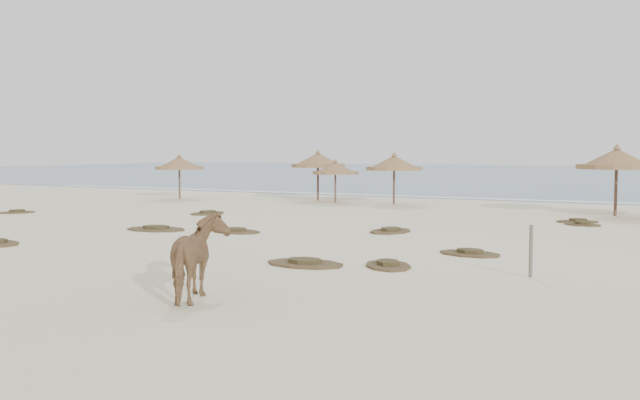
{
  "coord_description": "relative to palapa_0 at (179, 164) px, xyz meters",
  "views": [
    {
      "loc": [
        11.29,
        -16.52,
        2.94
      ],
      "look_at": [
        -0.04,
        5.0,
        1.23
      ],
      "focal_mm": 40.0,
      "sensor_mm": 36.0,
      "label": 1
    }
  ],
  "objects": [
    {
      "name": "scrub_6",
      "position": [
        7.8,
        -7.65,
        -2.07
      ],
      "size": [
        1.36,
        2.04,
        0.16
      ],
      "rotation": [
        0.0,
        0.0,
        1.6
      ],
      "color": "#503E23",
      "rests_on": "ground"
    },
    {
      "name": "scrub_1",
      "position": [
        10.11,
        -13.89,
        -2.07
      ],
      "size": [
        2.48,
        1.71,
        0.16
      ],
      "rotation": [
        0.0,
        0.0,
        0.08
      ],
      "color": "#503E23",
      "rests_on": "ground"
    },
    {
      "name": "fence_post_near",
      "position": [
        17.79,
        -21.3,
        -1.54
      ],
      "size": [
        0.11,
        0.11,
        1.17
      ],
      "primitive_type": "cylinder",
      "rotation": [
        0.0,
        0.0,
        -0.39
      ],
      "color": "brown",
      "rests_on": "ground"
    },
    {
      "name": "scrub_9",
      "position": [
        18.85,
        -18.34,
        -2.07
      ],
      "size": [
        2.17,
        1.44,
        0.16
      ],
      "rotation": [
        0.0,
        0.0,
        3.12
      ],
      "color": "#503E23",
      "rests_on": "ground"
    },
    {
      "name": "scrub_3",
      "position": [
        18.0,
        -10.46,
        -2.07
      ],
      "size": [
        1.42,
        2.09,
        0.16
      ],
      "rotation": [
        0.0,
        0.0,
        1.52
      ],
      "color": "#503E23",
      "rests_on": "ground"
    },
    {
      "name": "palapa_4",
      "position": [
        24.53,
        0.03,
        0.38
      ],
      "size": [
        4.57,
        4.57,
        3.23
      ],
      "rotation": [
        0.0,
        0.0,
        -0.43
      ],
      "color": "#513829",
      "rests_on": "ground"
    },
    {
      "name": "palapa_0",
      "position": [
        0.0,
        0.0,
        0.0
      ],
      "size": [
        3.64,
        3.64,
        2.74
      ],
      "rotation": [
        0.0,
        0.0,
        0.29
      ],
      "color": "#513829",
      "rests_on": "ground"
    },
    {
      "name": "scrub_2",
      "position": [
        13.14,
        -13.15,
        -2.07
      ],
      "size": [
        2.01,
        1.37,
        0.16
      ],
      "rotation": [
        0.0,
        0.0,
        3.08
      ],
      "color": "#503E23",
      "rests_on": "ground"
    },
    {
      "name": "scrub_4",
      "position": [
        22.09,
        -14.62,
        -2.07
      ],
      "size": [
        1.97,
        1.46,
        0.16
      ],
      "rotation": [
        0.0,
        0.0,
        2.97
      ],
      "color": "#503E23",
      "rests_on": "ground"
    },
    {
      "name": "scrub_12",
      "position": [
        20.84,
        -17.62,
        -2.07
      ],
      "size": [
        1.89,
        2.07,
        0.16
      ],
      "rotation": [
        0.0,
        0.0,
        2.15
      ],
      "color": "#503E23",
      "rests_on": "ground"
    },
    {
      "name": "scrub_10",
      "position": [
        23.81,
        -4.87,
        -2.07
      ],
      "size": [
        1.66,
        1.31,
        0.16
      ],
      "rotation": [
        0.0,
        0.0,
        2.86
      ],
      "color": "#503E23",
      "rests_on": "ground"
    },
    {
      "name": "fence_post_far",
      "position": [
        24.33,
        -17.46,
        -1.52
      ],
      "size": [
        0.11,
        0.11,
        1.22
      ],
      "primitive_type": "cylinder",
      "rotation": [
        0.0,
        0.0,
        0.37
      ],
      "color": "brown",
      "rests_on": "ground"
    },
    {
      "name": "foam_line",
      "position": [
        16.32,
        8.35,
        -2.12
      ],
      "size": [
        70.0,
        0.6,
        0.01
      ],
      "primitive_type": "cube",
      "color": "white",
      "rests_on": "ground"
    },
    {
      "name": "scrub_8",
      "position": [
        -0.45,
        -11.38,
        -2.07
      ],
      "size": [
        1.79,
        1.97,
        0.16
      ],
      "rotation": [
        0.0,
        0.0,
        1.01
      ],
      "color": "#503E23",
      "rests_on": "ground"
    },
    {
      "name": "ground",
      "position": [
        16.32,
        -17.65,
        -2.12
      ],
      "size": [
        160.0,
        160.0,
        0.0
      ],
      "primitive_type": "plane",
      "color": "beige",
      "rests_on": "ground"
    },
    {
      "name": "palapa_3",
      "position": [
        13.19,
        1.86,
        0.08
      ],
      "size": [
        3.34,
        3.34,
        2.85
      ],
      "rotation": [
        0.0,
        0.0,
        0.11
      ],
      "color": "#513829",
      "rests_on": "ground"
    },
    {
      "name": "palapa_2",
      "position": [
        8.1,
        2.65,
        0.19
      ],
      "size": [
        4.15,
        4.15,
        2.99
      ],
      "rotation": [
        0.0,
        0.0,
        -0.38
      ],
      "color": "#513829",
      "rests_on": "ground"
    },
    {
      "name": "scrub_7",
      "position": [
        23.47,
        -3.74,
        -2.07
      ],
      "size": [
        2.01,
        1.72,
        0.16
      ],
      "rotation": [
        0.0,
        0.0,
        0.43
      ],
      "color": "#503E23",
      "rests_on": "ground"
    },
    {
      "name": "ocean",
      "position": [
        16.32,
        57.35,
        -2.12
      ],
      "size": [
        200.0,
        100.0,
        0.01
      ],
      "primitive_type": "cube",
      "color": "#284F78",
      "rests_on": "ground"
    },
    {
      "name": "palapa_1",
      "position": [
        9.75,
        1.62,
        -0.22
      ],
      "size": [
        3.45,
        3.45,
        2.45
      ],
      "rotation": [
        0.0,
        0.0,
        -0.41
      ],
      "color": "#513829",
      "rests_on": "ground"
    },
    {
      "name": "horse",
      "position": [
        19.1,
        -23.06,
        -1.28
      ],
      "size": [
        1.65,
        2.19,
        1.68
      ],
      "primitive_type": "imported",
      "rotation": [
        0.0,
        0.0,
        3.57
      ],
      "color": "olive",
      "rests_on": "ground"
    }
  ]
}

